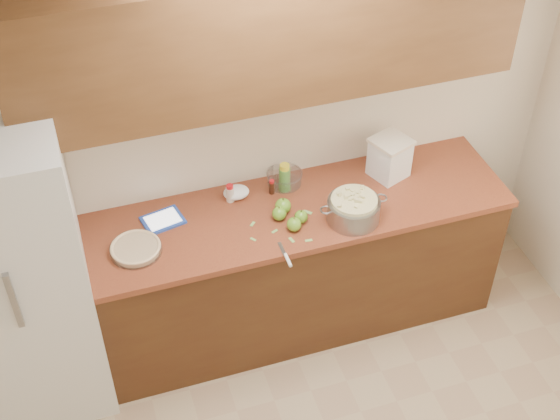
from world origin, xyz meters
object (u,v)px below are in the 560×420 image
object	(u,v)px
pie	(136,249)
flour_canister	(390,157)
tablet	(163,220)
colander	(353,209)

from	to	relation	value
pie	flour_canister	size ratio (longest dim) A/B	1.05
pie	tablet	size ratio (longest dim) A/B	1.11
colander	flour_canister	size ratio (longest dim) A/B	1.49
flour_canister	tablet	world-z (taller)	flour_canister
pie	tablet	distance (m)	0.27
flour_canister	tablet	bearing A→B (deg)	179.73
pie	flour_canister	bearing A→B (deg)	6.96
colander	pie	bearing A→B (deg)	174.58
pie	tablet	world-z (taller)	pie
pie	colander	xyz separation A→B (m)	(1.19, -0.11, 0.05)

